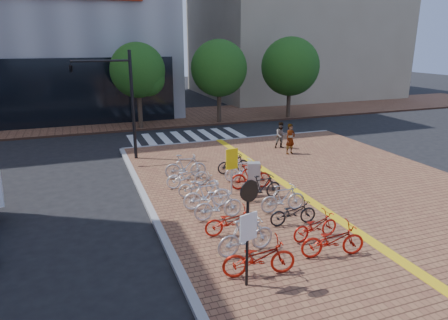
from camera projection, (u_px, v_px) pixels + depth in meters
name	position (u px, v px, depth m)	size (l,w,h in m)	color
ground	(281.00, 226.00, 13.77)	(120.00, 120.00, 0.00)	black
tactile_strip	(448.00, 292.00, 9.90)	(0.40, 34.00, 0.01)	gold
kerb_north	(233.00, 140.00, 25.53)	(14.00, 0.25, 0.15)	gray
far_sidewalk	(159.00, 118.00, 32.62)	(70.00, 8.00, 0.15)	brown
building_beige	(291.00, 15.00, 45.94)	(20.00, 18.00, 18.00)	gray
crosswalk	(187.00, 137.00, 26.52)	(7.50, 4.00, 0.01)	silver
street_trees	(232.00, 69.00, 29.96)	(16.20, 4.60, 6.35)	#38281E
bike_0	(259.00, 257.00, 10.50)	(0.69, 1.97, 1.04)	red
bike_1	(246.00, 236.00, 11.56)	(0.52, 1.85, 1.11)	#B3B3B8
bike_2	(231.00, 221.00, 12.75)	(0.61, 1.75, 0.92)	red
bike_3	(218.00, 205.00, 13.83)	(0.50, 1.76, 1.06)	silver
bike_4	(207.00, 194.00, 14.74)	(0.51, 1.81, 1.09)	white
bike_5	(199.00, 185.00, 15.98)	(0.60, 1.71, 0.90)	#B2B2B7
bike_6	(187.00, 176.00, 16.93)	(0.64, 1.84, 0.97)	white
bike_7	(186.00, 166.00, 17.98)	(0.53, 1.87, 1.12)	#A9A9AE
bike_8	(333.00, 240.00, 11.45)	(0.66, 1.90, 1.00)	#B8180D
bike_9	(315.00, 226.00, 12.47)	(0.58, 1.66, 0.87)	#B3150C
bike_10	(293.00, 212.00, 13.46)	(0.58, 1.66, 0.87)	black
bike_11	(283.00, 198.00, 14.45)	(0.49, 1.73, 1.04)	#B5B5BA
bike_12	(262.00, 187.00, 15.57)	(0.48, 1.70, 1.02)	black
bike_13	(251.00, 177.00, 16.72)	(0.50, 1.77, 1.06)	#B1170C
bike_14	(242.00, 170.00, 17.69)	(0.48, 1.69, 1.01)	white
bike_15	(233.00, 164.00, 18.70)	(0.44, 1.58, 0.95)	black
pedestrian_a	(290.00, 139.00, 21.87)	(0.61, 0.40, 1.67)	gray
pedestrian_b	(281.00, 135.00, 23.04)	(0.74, 0.58, 1.53)	#48505C
utility_box	(254.00, 175.00, 16.76)	(0.52, 0.38, 1.13)	silver
yellow_sign	(232.00, 163.00, 15.81)	(0.52, 0.17, 1.93)	#B7B7BC
notice_sign	(248.00, 221.00, 9.65)	(0.52, 0.20, 2.86)	black
traffic_light_pole	(105.00, 86.00, 19.74)	(3.00, 1.15, 5.58)	black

